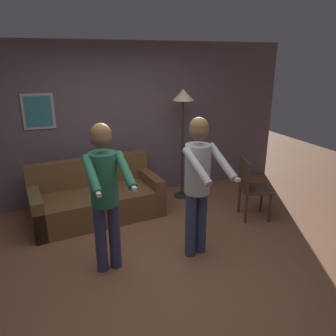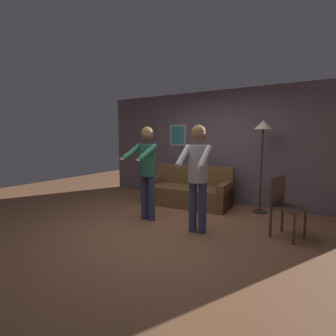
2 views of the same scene
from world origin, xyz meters
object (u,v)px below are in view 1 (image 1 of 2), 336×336
object	(u,v)px
person_standing_left	(105,186)
dining_chair_distant	(250,185)
torchiere_lamp	(183,107)
person_standing_right	(198,176)
couch	(97,200)

from	to	relation	value
person_standing_left	dining_chair_distant	size ratio (longest dim) A/B	1.85
torchiere_lamp	person_standing_left	world-z (taller)	torchiere_lamp
person_standing_left	torchiere_lamp	bearing A→B (deg)	44.92
dining_chair_distant	torchiere_lamp	bearing A→B (deg)	118.88
person_standing_left	person_standing_right	xyz separation A→B (m)	(1.07, -0.09, 0.00)
person_standing_left	dining_chair_distant	world-z (taller)	person_standing_left
torchiere_lamp	person_standing_right	xyz separation A→B (m)	(-0.56, -1.71, -0.53)
torchiere_lamp	person_standing_left	size ratio (longest dim) A/B	1.08
couch	person_standing_right	xyz separation A→B (m)	(0.97, -1.46, 0.77)
torchiere_lamp	dining_chair_distant	bearing A→B (deg)	-61.12
dining_chair_distant	person_standing_right	bearing A→B (deg)	-153.15
torchiere_lamp	dining_chair_distant	size ratio (longest dim) A/B	2.00
couch	person_standing_left	xyz separation A→B (m)	(-0.10, -1.38, 0.77)
person_standing_right	dining_chair_distant	bearing A→B (deg)	26.85
torchiere_lamp	person_standing_left	bearing A→B (deg)	-135.08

